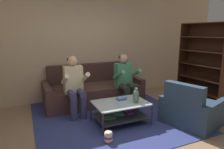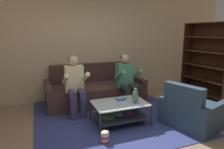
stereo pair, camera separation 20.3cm
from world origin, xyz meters
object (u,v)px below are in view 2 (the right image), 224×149
book_stack (121,98)px  armchair (191,112)px  bookshelf (205,71)px  popcorn_tub (105,137)px  vase (135,96)px  person_seated_left (75,83)px  couch (95,90)px  person_seated_right (127,79)px  coffee_table (120,110)px

book_stack → armchair: size_ratio=0.19×
bookshelf → popcorn_tub: size_ratio=9.74×
vase → armchair: armchair is taller
person_seated_left → vase: 1.30m
couch → armchair: couch is taller
popcorn_tub → person_seated_left: bearing=98.8°
book_stack → vase: bearing=-55.7°
armchair → popcorn_tub: (-1.70, 0.00, -0.17)m
person_seated_left → bookshelf: size_ratio=0.64×
couch → vase: (0.36, -1.45, 0.25)m
couch → person_seated_right: person_seated_right is taller
couch → bookshelf: bookshelf is taller
person_seated_right → coffee_table: size_ratio=1.22×
couch → person_seated_left: 0.91m
person_seated_left → popcorn_tub: bearing=-81.2°
person_seated_right → popcorn_tub: (-0.98, -1.31, -0.57)m
coffee_table → vase: vase is taller
vase → book_stack: vase is taller
person_seated_right → vase: size_ratio=4.38×
couch → vase: 1.52m
couch → vase: couch is taller
vase → popcorn_tub: bearing=-149.7°
person_seated_right → popcorn_tub: bearing=-126.8°
couch → person_seated_right: (0.59, -0.58, 0.37)m
couch → bookshelf: 2.66m
vase → bookshelf: 2.03m
coffee_table → person_seated_right: bearing=56.8°
couch → popcorn_tub: bearing=-101.6°
coffee_table → bookshelf: bearing=5.6°
couch → book_stack: 1.21m
book_stack → armchair: (1.13, -0.70, -0.17)m
person_seated_right → bookshelf: bookshelf is taller
couch → armchair: 2.30m
couch → person_seated_left: bearing=-135.5°
armchair → book_stack: bearing=148.0°
person_seated_left → armchair: 2.35m
person_seated_right → book_stack: person_seated_right is taller
person_seated_left → book_stack: person_seated_left is taller
couch → bookshelf: (2.35, -1.12, 0.52)m
person_seated_left → vase: (0.96, -0.87, -0.13)m
vase → armchair: size_ratio=0.24×
person_seated_left → book_stack: bearing=-38.0°
couch → book_stack: couch is taller
person_seated_right → bookshelf: bearing=-17.0°
book_stack → person_seated_left: bearing=142.0°
couch → book_stack: bearing=-81.2°
person_seated_left → vase: bearing=-42.3°
armchair → popcorn_tub: bearing=179.9°
book_stack → bookshelf: bearing=1.8°
book_stack → bookshelf: bookshelf is taller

